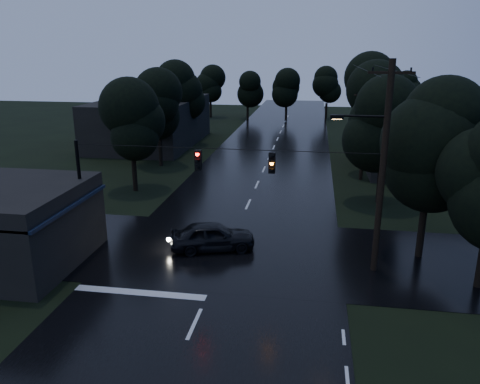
# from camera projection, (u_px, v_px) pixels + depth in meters

# --- Properties ---
(main_road) EXTENTS (12.00, 120.00, 0.02)m
(main_road) POSITION_uv_depth(u_px,v_px,m) (264.00, 170.00, 42.01)
(main_road) COLOR black
(main_road) RESTS_ON ground
(cross_street) EXTENTS (60.00, 9.00, 0.02)m
(cross_street) POSITION_uv_depth(u_px,v_px,m) (227.00, 252.00, 25.01)
(cross_street) COLOR black
(cross_street) RESTS_ON ground
(building_far_right) EXTENTS (10.00, 14.00, 4.40)m
(building_far_right) POSITION_uv_depth(u_px,v_px,m) (420.00, 142.00, 43.03)
(building_far_right) COLOR black
(building_far_right) RESTS_ON ground
(building_far_left) EXTENTS (10.00, 16.00, 5.00)m
(building_far_left) POSITION_uv_depth(u_px,v_px,m) (151.00, 122.00, 52.83)
(building_far_left) COLOR black
(building_far_left) RESTS_ON ground
(utility_pole_main) EXTENTS (3.50, 0.30, 10.00)m
(utility_pole_main) POSITION_uv_depth(u_px,v_px,m) (381.00, 166.00, 21.41)
(utility_pole_main) COLOR black
(utility_pole_main) RESTS_ON ground
(utility_pole_far) EXTENTS (2.00, 0.30, 7.50)m
(utility_pole_far) POSITION_uv_depth(u_px,v_px,m) (364.00, 133.00, 37.73)
(utility_pole_far) COLOR black
(utility_pole_far) RESTS_ON ground
(anchor_pole_left) EXTENTS (0.18, 0.18, 6.00)m
(anchor_pole_left) POSITION_uv_depth(u_px,v_px,m) (82.00, 197.00, 24.32)
(anchor_pole_left) COLOR black
(anchor_pole_left) RESTS_ON ground
(span_signals) EXTENTS (15.00, 0.37, 1.12)m
(span_signals) POSITION_uv_depth(u_px,v_px,m) (234.00, 161.00, 22.44)
(span_signals) COLOR black
(span_signals) RESTS_ON ground
(tree_corner_near) EXTENTS (4.48, 4.48, 9.44)m
(tree_corner_near) POSITION_uv_depth(u_px,v_px,m) (432.00, 143.00, 22.69)
(tree_corner_near) COLOR black
(tree_corner_near) RESTS_ON ground
(tree_left_a) EXTENTS (3.92, 3.92, 8.26)m
(tree_left_a) POSITION_uv_depth(u_px,v_px,m) (131.00, 122.00, 34.28)
(tree_left_a) COLOR black
(tree_left_a) RESTS_ON ground
(tree_left_b) EXTENTS (4.20, 4.20, 8.85)m
(tree_left_b) POSITION_uv_depth(u_px,v_px,m) (158.00, 105.00, 41.81)
(tree_left_b) COLOR black
(tree_left_b) RESTS_ON ground
(tree_left_c) EXTENTS (4.48, 4.48, 9.44)m
(tree_left_c) POSITION_uv_depth(u_px,v_px,m) (182.00, 91.00, 51.23)
(tree_left_c) COLOR black
(tree_left_c) RESTS_ON ground
(tree_right_a) EXTENTS (4.20, 4.20, 8.85)m
(tree_right_a) POSITION_uv_depth(u_px,v_px,m) (385.00, 123.00, 31.45)
(tree_right_a) COLOR black
(tree_right_a) RESTS_ON ground
(tree_right_b) EXTENTS (4.48, 4.48, 9.44)m
(tree_right_b) POSITION_uv_depth(u_px,v_px,m) (380.00, 104.00, 38.81)
(tree_right_b) COLOR black
(tree_right_b) RESTS_ON ground
(tree_right_c) EXTENTS (4.76, 4.76, 10.03)m
(tree_right_c) POSITION_uv_depth(u_px,v_px,m) (374.00, 90.00, 48.05)
(tree_right_c) COLOR black
(tree_right_c) RESTS_ON ground
(car) EXTENTS (4.84, 3.02, 1.54)m
(car) POSITION_uv_depth(u_px,v_px,m) (213.00, 236.00, 25.07)
(car) COLOR black
(car) RESTS_ON ground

